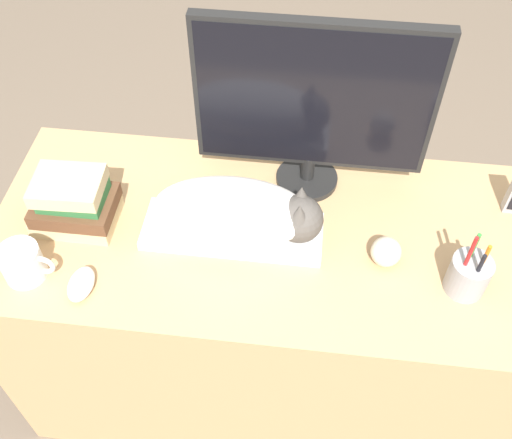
{
  "coord_description": "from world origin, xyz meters",
  "views": [
    {
      "loc": [
        0.05,
        -0.63,
        1.93
      ],
      "look_at": [
        -0.06,
        0.3,
        0.83
      ],
      "focal_mm": 42.0,
      "sensor_mm": 36.0,
      "label": 1
    }
  ],
  "objects_px": {
    "coffee_mug": "(23,263)",
    "keyboard": "(233,231)",
    "book_stack": "(74,203)",
    "cat": "(242,212)",
    "monitor": "(314,103)",
    "baseball": "(386,252)",
    "pen_cup": "(468,275)",
    "computer_mouse": "(81,284)"
  },
  "relations": [
    {
      "from": "cat",
      "to": "baseball",
      "type": "height_order",
      "value": "cat"
    },
    {
      "from": "computer_mouse",
      "to": "coffee_mug",
      "type": "relative_size",
      "value": 0.76
    },
    {
      "from": "keyboard",
      "to": "coffee_mug",
      "type": "bearing_deg",
      "value": -158.99
    },
    {
      "from": "pen_cup",
      "to": "baseball",
      "type": "xyz_separation_m",
      "value": [
        -0.18,
        0.05,
        -0.01
      ]
    },
    {
      "from": "keyboard",
      "to": "baseball",
      "type": "bearing_deg",
      "value": -5.76
    },
    {
      "from": "coffee_mug",
      "to": "pen_cup",
      "type": "height_order",
      "value": "pen_cup"
    },
    {
      "from": "cat",
      "to": "coffee_mug",
      "type": "height_order",
      "value": "cat"
    },
    {
      "from": "baseball",
      "to": "cat",
      "type": "bearing_deg",
      "value": 173.83
    },
    {
      "from": "coffee_mug",
      "to": "book_stack",
      "type": "distance_m",
      "value": 0.19
    },
    {
      "from": "computer_mouse",
      "to": "pen_cup",
      "type": "xyz_separation_m",
      "value": [
        0.88,
        0.11,
        0.03
      ]
    },
    {
      "from": "keyboard",
      "to": "cat",
      "type": "xyz_separation_m",
      "value": [
        0.02,
        -0.0,
        0.08
      ]
    },
    {
      "from": "cat",
      "to": "coffee_mug",
      "type": "distance_m",
      "value": 0.52
    },
    {
      "from": "monitor",
      "to": "baseball",
      "type": "xyz_separation_m",
      "value": [
        0.2,
        -0.24,
        -0.23
      ]
    },
    {
      "from": "monitor",
      "to": "pen_cup",
      "type": "height_order",
      "value": "monitor"
    },
    {
      "from": "coffee_mug",
      "to": "book_stack",
      "type": "relative_size",
      "value": 0.62
    },
    {
      "from": "keyboard",
      "to": "pen_cup",
      "type": "height_order",
      "value": "pen_cup"
    },
    {
      "from": "computer_mouse",
      "to": "coffee_mug",
      "type": "bearing_deg",
      "value": 170.2
    },
    {
      "from": "cat",
      "to": "coffee_mug",
      "type": "bearing_deg",
      "value": -159.97
    },
    {
      "from": "book_stack",
      "to": "coffee_mug",
      "type": "bearing_deg",
      "value": -112.3
    },
    {
      "from": "coffee_mug",
      "to": "keyboard",
      "type": "bearing_deg",
      "value": 21.01
    },
    {
      "from": "book_stack",
      "to": "pen_cup",
      "type": "bearing_deg",
      "value": -5.28
    },
    {
      "from": "keyboard",
      "to": "computer_mouse",
      "type": "xyz_separation_m",
      "value": [
        -0.32,
        -0.2,
        0.01
      ]
    },
    {
      "from": "book_stack",
      "to": "cat",
      "type": "bearing_deg",
      "value": 0.66
    },
    {
      "from": "cat",
      "to": "pen_cup",
      "type": "height_order",
      "value": "pen_cup"
    },
    {
      "from": "baseball",
      "to": "computer_mouse",
      "type": "bearing_deg",
      "value": -166.7
    },
    {
      "from": "pen_cup",
      "to": "baseball",
      "type": "relative_size",
      "value": 2.59
    },
    {
      "from": "coffee_mug",
      "to": "book_stack",
      "type": "bearing_deg",
      "value": 67.7
    },
    {
      "from": "cat",
      "to": "monitor",
      "type": "relative_size",
      "value": 0.72
    },
    {
      "from": "cat",
      "to": "pen_cup",
      "type": "relative_size",
      "value": 2.16
    },
    {
      "from": "monitor",
      "to": "baseball",
      "type": "relative_size",
      "value": 7.81
    },
    {
      "from": "keyboard",
      "to": "book_stack",
      "type": "xyz_separation_m",
      "value": [
        -0.39,
        -0.0,
        0.06
      ]
    },
    {
      "from": "computer_mouse",
      "to": "pen_cup",
      "type": "bearing_deg",
      "value": 7.13
    },
    {
      "from": "keyboard",
      "to": "pen_cup",
      "type": "distance_m",
      "value": 0.56
    },
    {
      "from": "keyboard",
      "to": "computer_mouse",
      "type": "height_order",
      "value": "computer_mouse"
    },
    {
      "from": "monitor",
      "to": "book_stack",
      "type": "xyz_separation_m",
      "value": [
        -0.56,
        -0.21,
        -0.2
      ]
    },
    {
      "from": "cat",
      "to": "monitor",
      "type": "height_order",
      "value": "monitor"
    },
    {
      "from": "monitor",
      "to": "baseball",
      "type": "bearing_deg",
      "value": -50.41
    },
    {
      "from": "cat",
      "to": "baseball",
      "type": "distance_m",
      "value": 0.35
    },
    {
      "from": "monitor",
      "to": "book_stack",
      "type": "height_order",
      "value": "monitor"
    },
    {
      "from": "pen_cup",
      "to": "baseball",
      "type": "height_order",
      "value": "pen_cup"
    },
    {
      "from": "coffee_mug",
      "to": "baseball",
      "type": "height_order",
      "value": "coffee_mug"
    },
    {
      "from": "keyboard",
      "to": "computer_mouse",
      "type": "relative_size",
      "value": 4.56
    }
  ]
}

